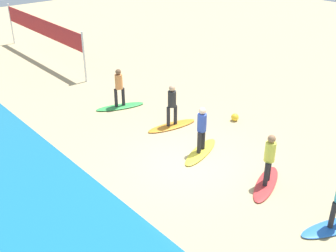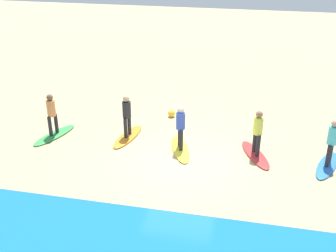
{
  "view_description": "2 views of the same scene",
  "coord_description": "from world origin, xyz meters",
  "px_view_note": "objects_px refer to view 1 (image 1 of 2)",
  "views": [
    {
      "loc": [
        -8.53,
        8.33,
        7.4
      ],
      "look_at": [
        1.24,
        -0.11,
        0.84
      ],
      "focal_mm": 44.62,
      "sensor_mm": 36.0,
      "label": 1
    },
    {
      "loc": [
        -2.2,
        12.46,
        7.36
      ],
      "look_at": [
        0.57,
        -0.38,
        1.08
      ],
      "focal_mm": 44.84,
      "sensor_mm": 36.0,
      "label": 2
    }
  ],
  "objects_px": {
    "surfboard_orange": "(172,126)",
    "surfboard_blue": "(335,227)",
    "surfer_yellow": "(202,126)",
    "surfer_red": "(270,156)",
    "beach_ball": "(235,117)",
    "volleyball_net": "(42,29)",
    "surfer_green": "(119,85)",
    "surfboard_red": "(266,184)",
    "surfer_orange": "(172,102)",
    "surfboard_yellow": "(201,152)",
    "surfboard_green": "(120,107)"
  },
  "relations": [
    {
      "from": "surfboard_blue",
      "to": "surfer_yellow",
      "type": "bearing_deg",
      "value": -71.42
    },
    {
      "from": "surfer_red",
      "to": "surfer_yellow",
      "type": "bearing_deg",
      "value": 3.26
    },
    {
      "from": "surfboard_blue",
      "to": "surfer_orange",
      "type": "height_order",
      "value": "surfer_orange"
    },
    {
      "from": "surfboard_orange",
      "to": "volleyball_net",
      "type": "bearing_deg",
      "value": -80.84
    },
    {
      "from": "surfer_red",
      "to": "surfboard_red",
      "type": "bearing_deg",
      "value": 180.0
    },
    {
      "from": "surfer_orange",
      "to": "surfer_yellow",
      "type": "bearing_deg",
      "value": 165.51
    },
    {
      "from": "surfboard_blue",
      "to": "surfboard_red",
      "type": "height_order",
      "value": "same"
    },
    {
      "from": "surfboard_green",
      "to": "beach_ball",
      "type": "relative_size",
      "value": 6.84
    },
    {
      "from": "surfer_red",
      "to": "surfboard_yellow",
      "type": "relative_size",
      "value": 0.78
    },
    {
      "from": "surfer_red",
      "to": "surfer_yellow",
      "type": "distance_m",
      "value": 2.68
    },
    {
      "from": "surfboard_blue",
      "to": "surfer_green",
      "type": "height_order",
      "value": "surfer_green"
    },
    {
      "from": "surfboard_yellow",
      "to": "surfboard_orange",
      "type": "xyz_separation_m",
      "value": [
        2.16,
        -0.56,
        0.0
      ]
    },
    {
      "from": "beach_ball",
      "to": "surfboard_orange",
      "type": "bearing_deg",
      "value": 61.23
    },
    {
      "from": "volleyball_net",
      "to": "surfboard_blue",
      "type": "bearing_deg",
      "value": 177.72
    },
    {
      "from": "surfboard_yellow",
      "to": "beach_ball",
      "type": "xyz_separation_m",
      "value": [
        0.91,
        -2.82,
        0.11
      ]
    },
    {
      "from": "surfer_orange",
      "to": "volleyball_net",
      "type": "xyz_separation_m",
      "value": [
        10.98,
        -0.09,
        0.75
      ]
    },
    {
      "from": "surfboard_blue",
      "to": "surfer_red",
      "type": "height_order",
      "value": "surfer_red"
    },
    {
      "from": "surfer_yellow",
      "to": "volleyball_net",
      "type": "distance_m",
      "value": 13.18
    },
    {
      "from": "surfboard_blue",
      "to": "beach_ball",
      "type": "xyz_separation_m",
      "value": [
        5.99,
        -2.9,
        0.11
      ]
    },
    {
      "from": "surfer_orange",
      "to": "beach_ball",
      "type": "xyz_separation_m",
      "value": [
        -1.24,
        -2.27,
        -0.88
      ]
    },
    {
      "from": "surfer_green",
      "to": "surfboard_blue",
      "type": "bearing_deg",
      "value": 179.11
    },
    {
      "from": "surfer_green",
      "to": "beach_ball",
      "type": "relative_size",
      "value": 5.35
    },
    {
      "from": "surfer_yellow",
      "to": "surfboard_orange",
      "type": "relative_size",
      "value": 0.78
    },
    {
      "from": "beach_ball",
      "to": "surfboard_blue",
      "type": "bearing_deg",
      "value": 154.17
    },
    {
      "from": "surfer_red",
      "to": "surfer_orange",
      "type": "height_order",
      "value": "same"
    },
    {
      "from": "surfboard_yellow",
      "to": "surfer_orange",
      "type": "xyz_separation_m",
      "value": [
        2.16,
        -0.56,
        0.99
      ]
    },
    {
      "from": "surfer_red",
      "to": "surfer_yellow",
      "type": "relative_size",
      "value": 1.0
    },
    {
      "from": "surfboard_orange",
      "to": "volleyball_net",
      "type": "distance_m",
      "value": 11.12
    },
    {
      "from": "surfer_red",
      "to": "surfer_yellow",
      "type": "height_order",
      "value": "same"
    },
    {
      "from": "surfboard_orange",
      "to": "surfer_yellow",
      "type": "bearing_deg",
      "value": 85.14
    },
    {
      "from": "surfer_red",
      "to": "surfer_orange",
      "type": "relative_size",
      "value": 1.0
    },
    {
      "from": "surfboard_red",
      "to": "surfer_green",
      "type": "distance_m",
      "value": 7.72
    },
    {
      "from": "volleyball_net",
      "to": "beach_ball",
      "type": "relative_size",
      "value": 29.66
    },
    {
      "from": "surfer_yellow",
      "to": "surfer_green",
      "type": "relative_size",
      "value": 1.0
    },
    {
      "from": "surfer_yellow",
      "to": "beach_ball",
      "type": "xyz_separation_m",
      "value": [
        0.91,
        -2.82,
        -0.88
      ]
    },
    {
      "from": "surfboard_blue",
      "to": "surfer_yellow",
      "type": "xyz_separation_m",
      "value": [
        5.08,
        -0.08,
        0.99
      ]
    },
    {
      "from": "surfer_green",
      "to": "surfboard_red",
      "type": "bearing_deg",
      "value": -179.46
    },
    {
      "from": "surfboard_red",
      "to": "surfer_orange",
      "type": "height_order",
      "value": "surfer_orange"
    },
    {
      "from": "beach_ball",
      "to": "surfboard_green",
      "type": "bearing_deg",
      "value": 34.01
    },
    {
      "from": "surfboard_red",
      "to": "surfer_green",
      "type": "relative_size",
      "value": 1.28
    },
    {
      "from": "surfboard_orange",
      "to": "surfboard_red",
      "type": "bearing_deg",
      "value": 94.85
    },
    {
      "from": "surfboard_blue",
      "to": "volleyball_net",
      "type": "bearing_deg",
      "value": -72.84
    },
    {
      "from": "surfer_orange",
      "to": "surfer_red",
      "type": "bearing_deg",
      "value": 175.21
    },
    {
      "from": "surfboard_yellow",
      "to": "surfer_green",
      "type": "bearing_deg",
      "value": -110.73
    },
    {
      "from": "surfboard_green",
      "to": "surfer_green",
      "type": "bearing_deg",
      "value": 94.61
    },
    {
      "from": "surfer_green",
      "to": "volleyball_net",
      "type": "relative_size",
      "value": 0.18
    },
    {
      "from": "surfboard_orange",
      "to": "surfboard_blue",
      "type": "bearing_deg",
      "value": 94.63
    },
    {
      "from": "beach_ball",
      "to": "surfboard_yellow",
      "type": "bearing_deg",
      "value": 107.86
    },
    {
      "from": "surfboard_blue",
      "to": "beach_ball",
      "type": "bearing_deg",
      "value": -96.39
    },
    {
      "from": "surfer_orange",
      "to": "surfboard_green",
      "type": "bearing_deg",
      "value": 9.59
    }
  ]
}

